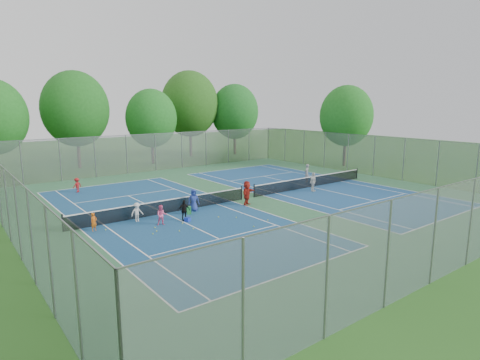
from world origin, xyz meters
The scene contains 37 objects.
ground centered at (0.00, 0.00, 0.00)m, with size 120.00×120.00×0.00m, color #25591B.
court_pad centered at (0.00, 0.00, 0.01)m, with size 32.00×32.00×0.01m, color #2F6540.
court_left centered at (-7.00, 0.00, 0.02)m, with size 10.97×23.77×0.01m, color navy.
court_right centered at (7.00, 0.00, 0.02)m, with size 10.97×23.77×0.01m, color navy.
net_left centered at (-7.00, 0.00, 0.46)m, with size 12.87×0.10×0.91m, color black.
net_right centered at (7.00, 0.00, 0.46)m, with size 12.87×0.10×0.91m, color black.
fence_north centered at (0.00, 16.00, 2.00)m, with size 32.00×0.10×4.00m, color gray.
fence_south centered at (0.00, -16.00, 2.00)m, with size 32.00×0.10×4.00m, color gray.
fence_west centered at (-16.00, 0.00, 2.00)m, with size 32.00×0.10×4.00m, color gray.
fence_east centered at (16.00, 0.00, 2.00)m, with size 32.00×0.10×4.00m, color gray.
tree_nl centered at (-6.00, 23.00, 6.54)m, with size 7.20×7.20×10.69m.
tree_nc centered at (2.00, 21.00, 5.39)m, with size 6.00×6.00×8.85m.
tree_nr centered at (9.00, 24.00, 7.04)m, with size 7.60×7.60×11.42m.
tree_ne centered at (15.00, 22.00, 5.97)m, with size 6.60×6.60×9.77m.
tree_side_e centered at (19.00, 6.00, 5.74)m, with size 6.00×6.00×9.20m.
ball_crate centered at (-6.71, -2.46, 0.13)m, with size 0.30×0.30×0.26m, color #1933BB.
ball_hopper centered at (-5.82, -1.09, 0.27)m, with size 0.27×0.27×0.53m, color green.
student_a centered at (-11.92, -0.88, 0.55)m, with size 0.40×0.26×1.10m, color #CB5B13.
student_b centered at (-8.31, -2.17, 0.62)m, with size 0.60×0.47×1.23m, color pink.
student_c centered at (-9.19, -0.60, 0.60)m, with size 0.78×0.45×1.21m, color silver.
student_d centered at (-6.78, -2.16, 0.66)m, with size 0.78×0.32×1.32m, color black.
student_e centered at (-5.15, -0.60, 0.76)m, with size 0.74×0.48×1.52m, color navy.
student_f centered at (-1.26, -1.49, 0.89)m, with size 1.64×0.52×1.77m, color #A82118.
child_far_baseline centered at (-9.80, 10.14, 0.60)m, with size 0.78×0.45×1.21m, color maroon.
instructor centered at (8.22, 1.69, 0.86)m, with size 0.62×0.41×1.71m, color gray.
teen_court_b centered at (5.85, -1.28, 0.80)m, with size 0.93×0.39×1.59m, color silver.
tennis_ball_0 centered at (-7.24, -4.05, 0.03)m, with size 0.07×0.07×0.07m, color #C1E034.
tennis_ball_1 centered at (-9.52, -3.50, 0.03)m, with size 0.07×0.07×0.07m, color #B4D431.
tennis_ball_2 centered at (-11.37, -1.17, 0.03)m, with size 0.07×0.07×0.07m, color #D4EE37.
tennis_ball_3 centered at (-8.93, -2.50, 0.03)m, with size 0.07×0.07×0.07m, color yellow.
tennis_ball_4 centered at (-7.22, -2.73, 0.03)m, with size 0.07×0.07×0.07m, color #E9F338.
tennis_ball_5 centered at (-4.18, -5.85, 0.03)m, with size 0.07×0.07×0.07m, color #A4C62E.
tennis_ball_6 centered at (-3.86, -3.70, 0.03)m, with size 0.07×0.07×0.07m, color #CFF438.
tennis_ball_7 centered at (-4.70, -2.91, 0.03)m, with size 0.07×0.07×0.07m, color #EEF238.
tennis_ball_8 centered at (-8.09, -3.94, 0.03)m, with size 0.07×0.07×0.07m, color #D9E836.
tennis_ball_9 centered at (-2.65, -5.37, 0.03)m, with size 0.07×0.07×0.07m, color #C7D732.
tennis_ball_10 centered at (-9.14, -3.19, 0.03)m, with size 0.07×0.07×0.07m, color #D1E435.
Camera 1 is at (-18.55, -23.46, 7.27)m, focal length 30.00 mm.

